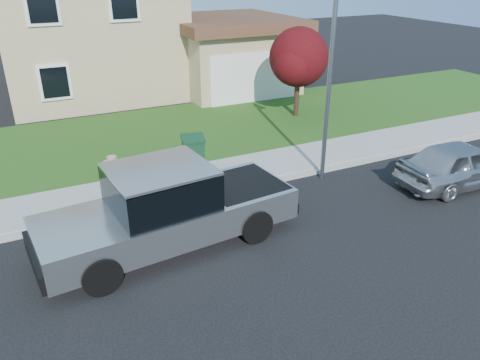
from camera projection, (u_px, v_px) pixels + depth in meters
name	position (u px, v px, depth m)	size (l,w,h in m)	color
ground	(227.00, 254.00, 10.93)	(80.00, 80.00, 0.00)	black
curb	(217.00, 193.00, 13.66)	(40.00, 0.20, 0.12)	gray
sidewalk	(203.00, 178.00, 14.55)	(40.00, 2.00, 0.15)	gray
lawn	(160.00, 135.00, 18.22)	(40.00, 7.00, 0.10)	#1D4614
house	(115.00, 27.00, 23.42)	(14.00, 11.30, 6.85)	tan
pickup_truck	(168.00, 209.00, 10.93)	(6.36, 2.69, 2.03)	black
woman	(116.00, 194.00, 11.69)	(0.76, 0.65, 1.93)	#BF7168
sedan	(462.00, 164.00, 13.99)	(1.64, 4.08, 1.39)	#AEB1B6
ornamental_tree	(299.00, 60.00, 19.33)	(2.71, 2.44, 3.72)	black
trash_bin	(193.00, 154.00, 14.63)	(0.86, 0.94, 1.14)	#0E361D
street_lamp	(331.00, 75.00, 13.30)	(0.32, 0.75, 5.73)	slate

